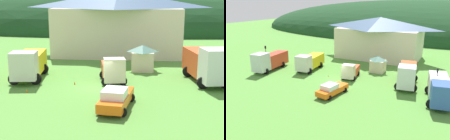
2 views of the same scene
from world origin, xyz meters
TOP-DOWN VIEW (x-y plane):
  - ground_plane at (0.00, 0.00)m, footprint 200.00×200.00m
  - forested_hill_backdrop at (0.00, 64.21)m, footprint 141.21×60.00m
  - depot_building at (0.51, 18.28)m, footprint 18.68×11.12m
  - play_shed_cream at (3.99, 7.53)m, footprint 2.62×2.45m
  - flatbed_truck_yellow at (-7.45, 2.76)m, footprint 3.67×7.38m
  - light_truck_cream at (1.10, 2.20)m, footprint 2.94×4.93m
  - heavy_rig_white at (10.11, 2.88)m, footprint 3.87×7.85m
  - service_pickup_orange at (1.94, -5.42)m, footprint 2.76×5.33m
  - traffic_cone_near_pickup at (-2.49, 1.04)m, footprint 0.36×0.36m
  - traffic_cone_mid_row at (-6.20, -1.89)m, footprint 0.36×0.36m

SIDE VIEW (x-z plane):
  - ground_plane at x=0.00m, z-range 0.00..0.00m
  - forested_hill_backdrop at x=0.00m, z-range -12.61..12.61m
  - traffic_cone_near_pickup at x=-2.49m, z-range -0.27..0.27m
  - traffic_cone_mid_row at x=-6.20m, z-range -0.24..0.24m
  - service_pickup_orange at x=1.94m, z-range 0.00..1.66m
  - light_truck_cream at x=1.10m, z-range -0.05..2.56m
  - play_shed_cream at x=3.99m, z-range 0.04..2.96m
  - flatbed_truck_yellow at x=-7.45m, z-range 0.06..3.23m
  - heavy_rig_white at x=10.11m, z-range 0.06..3.73m
  - depot_building at x=0.51m, z-range 0.14..9.04m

